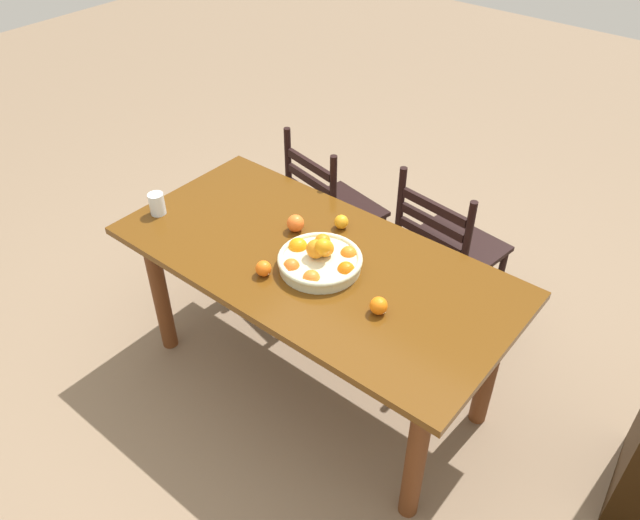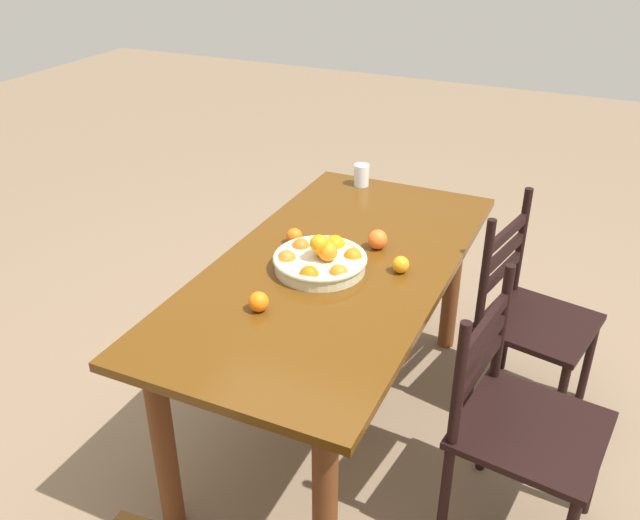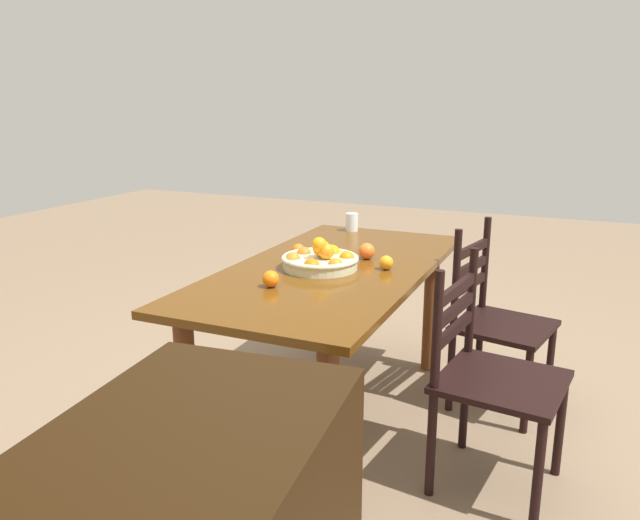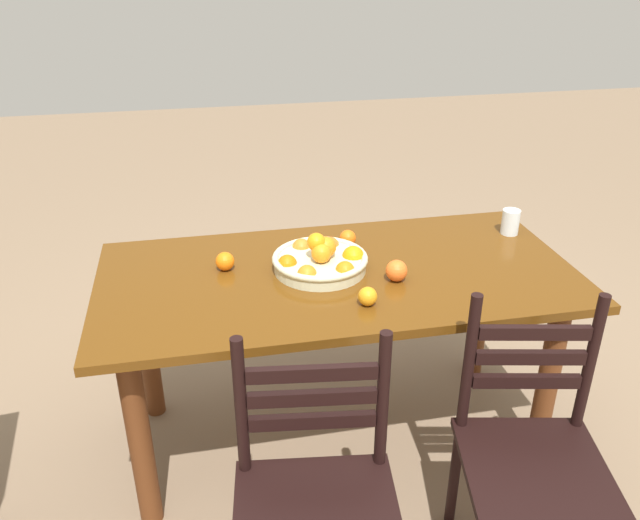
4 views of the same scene
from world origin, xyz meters
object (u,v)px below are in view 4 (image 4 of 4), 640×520
object	(u,v)px
orange_loose_3	(368,296)
drinking_glass	(510,222)
orange_loose_1	(397,271)
chair_by_cabinet	(316,506)
orange_loose_2	(225,261)
orange_loose_0	(348,238)
fruit_bowl	(321,260)
chair_near_window	(531,453)
dining_table	(338,300)

from	to	relation	value
orange_loose_3	drinking_glass	bearing A→B (deg)	-148.65
orange_loose_1	chair_by_cabinet	bearing A→B (deg)	57.57
orange_loose_2	orange_loose_0	bearing A→B (deg)	-167.18
orange_loose_0	orange_loose_3	xyz separation A→B (m)	(0.04, 0.46, -0.00)
chair_by_cabinet	fruit_bowl	xyz separation A→B (m)	(-0.18, -0.80, 0.35)
orange_loose_1	drinking_glass	size ratio (longest dim) A/B	0.75
chair_by_cabinet	drinking_glass	size ratio (longest dim) A/B	8.86
orange_loose_0	orange_loose_3	bearing A→B (deg)	84.59
chair_near_window	fruit_bowl	world-z (taller)	chair_near_window
drinking_glass	orange_loose_0	bearing A→B (deg)	-1.40
dining_table	fruit_bowl	bearing A→B (deg)	-27.82
chair_near_window	orange_loose_1	size ratio (longest dim) A/B	11.87
orange_loose_1	orange_loose_3	size ratio (longest dim) A/B	1.21
orange_loose_0	orange_loose_2	size ratio (longest dim) A/B	0.95
dining_table	chair_near_window	bearing A→B (deg)	123.40
orange_loose_2	orange_loose_3	size ratio (longest dim) A/B	1.08
orange_loose_0	drinking_glass	world-z (taller)	drinking_glass
orange_loose_2	orange_loose_3	bearing A→B (deg)	142.02
dining_table	chair_by_cabinet	bearing A→B (deg)	73.05
orange_loose_1	orange_loose_3	world-z (taller)	orange_loose_1
chair_by_cabinet	orange_loose_0	distance (m)	1.09
chair_near_window	orange_loose_2	distance (m)	1.22
orange_loose_2	chair_near_window	bearing A→B (deg)	137.33
dining_table	orange_loose_1	distance (m)	0.27
orange_loose_0	orange_loose_2	xyz separation A→B (m)	(0.49, 0.11, 0.00)
dining_table	orange_loose_1	xyz separation A→B (m)	(-0.19, 0.10, 0.16)
orange_loose_1	orange_loose_3	distance (m)	0.21
chair_near_window	orange_loose_1	bearing A→B (deg)	126.04
orange_loose_0	orange_loose_2	world-z (taller)	orange_loose_2
chair_by_cabinet	orange_loose_0	world-z (taller)	chair_by_cabinet
chair_by_cabinet	orange_loose_1	world-z (taller)	chair_by_cabinet
dining_table	fruit_bowl	size ratio (longest dim) A/B	4.94
orange_loose_0	orange_loose_1	size ratio (longest dim) A/B	0.85
orange_loose_1	orange_loose_2	xyz separation A→B (m)	(0.59, -0.20, -0.00)
chair_near_window	orange_loose_3	distance (m)	0.70
dining_table	drinking_glass	world-z (taller)	drinking_glass
fruit_bowl	orange_loose_0	world-z (taller)	fruit_bowl
dining_table	orange_loose_3	xyz separation A→B (m)	(-0.04, 0.25, 0.15)
orange_loose_0	orange_loose_1	world-z (taller)	orange_loose_1
dining_table	orange_loose_0	world-z (taller)	orange_loose_0
chair_near_window	drinking_glass	distance (m)	1.01
dining_table	orange_loose_2	distance (m)	0.44
dining_table	chair_near_window	xyz separation A→B (m)	(-0.46, 0.69, -0.20)
fruit_bowl	orange_loose_3	bearing A→B (deg)	110.15
chair_near_window	chair_by_cabinet	size ratio (longest dim) A/B	1.01
chair_by_cabinet	drinking_glass	distance (m)	1.44
orange_loose_0	chair_near_window	bearing A→B (deg)	112.16
orange_loose_2	orange_loose_3	xyz separation A→B (m)	(-0.45, 0.35, -0.00)
orange_loose_1	orange_loose_2	world-z (taller)	orange_loose_1
chair_near_window	fruit_bowl	xyz separation A→B (m)	(0.51, -0.72, 0.36)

